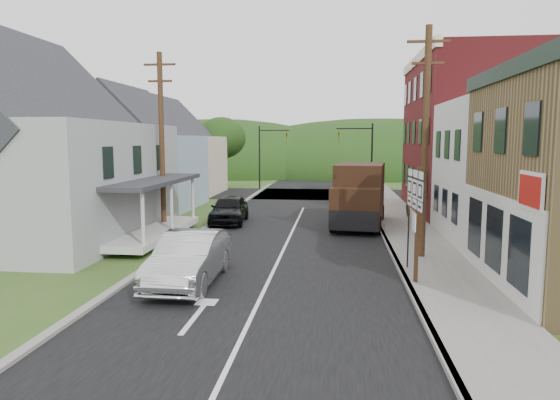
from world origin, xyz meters
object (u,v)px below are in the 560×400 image
(silver_sedan, at_px, (190,259))
(dark_sedan, at_px, (229,209))
(warning_sign, at_px, (408,223))
(route_sign_cluster, at_px, (416,208))
(delivery_van, at_px, (359,195))

(silver_sedan, height_order, dark_sedan, silver_sedan)
(dark_sedan, relative_size, warning_sign, 1.85)
(silver_sedan, relative_size, route_sign_cluster, 1.37)
(silver_sedan, distance_m, route_sign_cluster, 7.50)
(dark_sedan, bearing_deg, silver_sedan, -87.35)
(route_sign_cluster, height_order, warning_sign, route_sign_cluster)
(delivery_van, xyz_separation_m, route_sign_cluster, (1.27, -11.11, 0.83))
(dark_sedan, height_order, delivery_van, delivery_van)
(silver_sedan, relative_size, delivery_van, 0.80)
(silver_sedan, bearing_deg, route_sign_cluster, 3.81)
(route_sign_cluster, bearing_deg, dark_sedan, 123.07)
(dark_sedan, bearing_deg, route_sign_cluster, -56.66)
(silver_sedan, bearing_deg, dark_sedan, 95.77)
(dark_sedan, xyz_separation_m, route_sign_cluster, (8.55, -11.45, 1.76))
(dark_sedan, distance_m, route_sign_cluster, 14.40)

